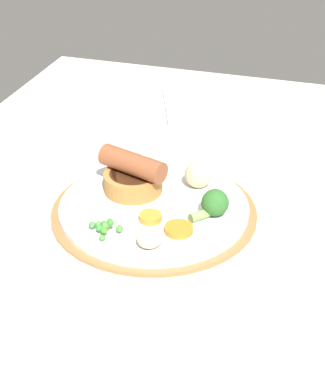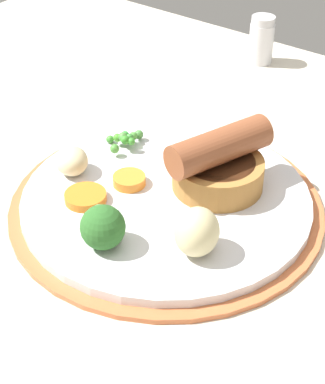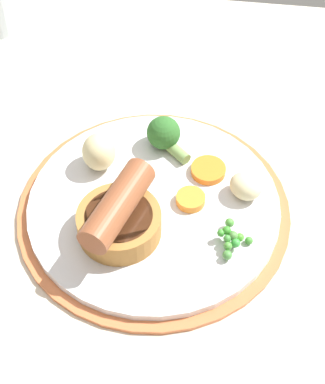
{
  "view_description": "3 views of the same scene",
  "coord_description": "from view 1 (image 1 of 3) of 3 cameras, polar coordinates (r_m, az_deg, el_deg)",
  "views": [
    {
      "loc": [
        72.91,
        23.38,
        52.78
      ],
      "look_at": [
        0.01,
        0.98,
        6.15
      ],
      "focal_mm": 60.0,
      "sensor_mm": 36.0,
      "label": 1
    },
    {
      "loc": [
        -27.76,
        37.69,
        39.42
      ],
      "look_at": [
        -0.06,
        1.79,
        6.24
      ],
      "focal_mm": 60.0,
      "sensor_mm": 36.0,
      "label": 2
    },
    {
      "loc": [
        7.39,
        -41.5,
        57.27
      ],
      "look_at": [
        1.83,
        -0.03,
        6.5
      ],
      "focal_mm": 60.0,
      "sensor_mm": 36.0,
      "label": 3
    }
  ],
  "objects": [
    {
      "name": "dining_table",
      "position": [
        0.92,
        -0.58,
        -2.37
      ],
      "size": [
        110.0,
        80.0,
        3.0
      ],
      "primitive_type": "cube",
      "color": "beige",
      "rests_on": "ground"
    },
    {
      "name": "potato_chunk_1",
      "position": [
        0.93,
        3.21,
        1.6
      ],
      "size": [
        4.44,
        4.72,
        4.17
      ],
      "primitive_type": "ellipsoid",
      "rotation": [
        0.0,
        0.0,
        1.79
      ],
      "color": "beige",
      "rests_on": "dinner_plate"
    },
    {
      "name": "carrot_slice_1",
      "position": [
        0.86,
        -1.09,
        -2.26
      ],
      "size": [
        4.35,
        4.35,
        0.91
      ],
      "primitive_type": "cylinder",
      "rotation": [
        0.0,
        0.0,
        3.83
      ],
      "color": "orange",
      "rests_on": "dinner_plate"
    },
    {
      "name": "potato_chunk_0",
      "position": [
        0.81,
        -1.08,
        -4.06
      ],
      "size": [
        4.71,
        4.6,
        2.67
      ],
      "primitive_type": "ellipsoid",
      "rotation": [
        0.0,
        0.0,
        5.68
      ],
      "color": "beige",
      "rests_on": "dinner_plate"
    },
    {
      "name": "carrot_slice_4",
      "position": [
        0.84,
        1.45,
        -3.32
      ],
      "size": [
        4.49,
        4.49,
        0.79
      ],
      "primitive_type": "cylinder",
      "rotation": [
        0.0,
        0.0,
        1.77
      ],
      "color": "orange",
      "rests_on": "dinner_plate"
    },
    {
      "name": "sausage_pudding",
      "position": [
        0.92,
        -2.65,
        1.46
      ],
      "size": [
        8.49,
        10.61,
        5.99
      ],
      "rotation": [
        0.0,
        0.0,
        4.39
      ],
      "color": "#AD7538",
      "rests_on": "dinner_plate"
    },
    {
      "name": "fork",
      "position": [
        1.23,
        0.61,
        7.65
      ],
      "size": [
        17.42,
        7.79,
        0.6
      ],
      "primitive_type": "cube",
      "rotation": [
        0.0,
        0.0,
        0.36
      ],
      "color": "silver",
      "rests_on": "dining_table"
    },
    {
      "name": "dinner_plate",
      "position": [
        0.9,
        -0.6,
        -1.61
      ],
      "size": [
        29.0,
        29.0,
        1.4
      ],
      "color": "#CC6B3D",
      "rests_on": "dining_table"
    },
    {
      "name": "broccoli_floret_near",
      "position": [
        0.87,
        4.58,
        -1.04
      ],
      "size": [
        5.24,
        5.0,
        3.78
      ],
      "rotation": [
        0.0,
        0.0,
        2.41
      ],
      "color": "#2D6628",
      "rests_on": "dinner_plate"
    },
    {
      "name": "pea_pile",
      "position": [
        0.84,
        -5.17,
        -3.09
      ],
      "size": [
        3.65,
        4.78,
        1.78
      ],
      "color": "#4A9339",
      "rests_on": "dinner_plate"
    }
  ]
}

